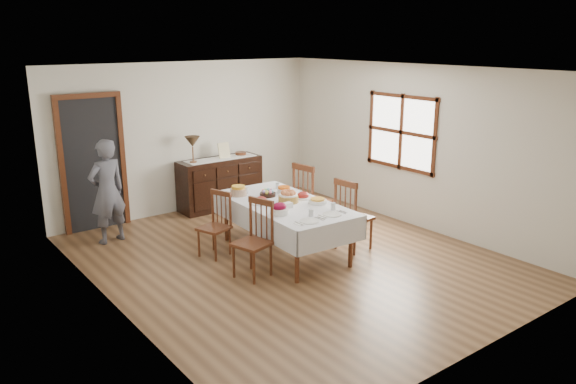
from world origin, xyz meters
TOP-DOWN VIEW (x-y plane):
  - ground at (0.00, 0.00)m, footprint 6.00×6.00m
  - room_shell at (-0.15, 0.42)m, footprint 5.02×6.02m
  - dining_table at (0.05, 0.25)m, footprint 1.23×2.25m
  - chair_left_near at (-0.72, -0.14)m, footprint 0.52×0.52m
  - chair_left_far at (-0.75, 0.78)m, footprint 0.48×0.48m
  - chair_right_near at (0.89, -0.24)m, footprint 0.48×0.48m
  - chair_right_far at (0.89, 0.70)m, footprint 0.52×0.52m
  - sideboard at (0.46, 2.72)m, footprint 1.51×0.55m
  - person at (-1.76, 2.22)m, footprint 0.58×0.43m
  - bread_basket at (0.11, 0.23)m, footprint 0.28×0.28m
  - egg_basket at (0.05, 0.66)m, footprint 0.24×0.24m
  - ham_platter_a at (-0.23, 0.43)m, footprint 0.31×0.31m
  - ham_platter_b at (0.40, 0.27)m, footprint 0.27×0.27m
  - beet_bowl at (-0.32, -0.13)m, footprint 0.25×0.25m
  - carrot_bowl at (0.35, 0.66)m, footprint 0.21×0.21m
  - pineapple_bowl at (-0.26, 0.96)m, footprint 0.24×0.24m
  - casserole_dish at (0.40, -0.06)m, footprint 0.26×0.26m
  - butter_dish at (-0.07, 0.03)m, footprint 0.14×0.10m
  - setting_left at (-0.15, -0.56)m, footprint 0.43×0.31m
  - setting_right at (0.26, -0.52)m, footprint 0.43×0.31m
  - glass_far_a at (-0.11, 0.98)m, footprint 0.07×0.07m
  - glass_far_b at (0.42, 0.92)m, footprint 0.06×0.06m
  - runner at (0.47, 2.69)m, footprint 1.30×0.35m
  - table_lamp at (-0.07, 2.69)m, footprint 0.26×0.26m
  - picture_frame at (0.55, 2.70)m, footprint 0.22×0.08m
  - deco_bowl at (0.92, 2.74)m, footprint 0.20×0.20m

SIDE VIEW (x-z plane):
  - ground at x=0.00m, z-range 0.00..0.00m
  - sideboard at x=0.46m, z-range 0.00..0.91m
  - chair_left_far at x=-0.75m, z-range 0.01..0.92m
  - chair_left_near at x=-0.72m, z-range 0.01..1.01m
  - chair_right_near at x=0.89m, z-range 0.01..1.07m
  - chair_right_far at x=0.89m, z-range 0.01..1.13m
  - dining_table at x=0.05m, z-range 0.29..1.04m
  - setting_left at x=-0.15m, z-range 0.73..0.83m
  - setting_right at x=0.26m, z-range 0.73..0.83m
  - ham_platter_a at x=-0.23m, z-range 0.73..0.84m
  - ham_platter_b at x=0.40m, z-range 0.73..0.84m
  - casserole_dish at x=0.40m, z-range 0.75..0.82m
  - butter_dish at x=-0.07m, z-range 0.75..0.82m
  - egg_basket at x=0.05m, z-range 0.74..0.85m
  - carrot_bowl at x=0.35m, z-range 0.75..0.85m
  - glass_far_b at x=0.42m, z-range 0.75..0.85m
  - glass_far_a at x=-0.11m, z-range 0.75..0.85m
  - beet_bowl at x=-0.32m, z-range 0.74..0.90m
  - pineapple_bowl at x=-0.26m, z-range 0.75..0.89m
  - bread_basket at x=0.11m, z-range 0.75..0.92m
  - person at x=-1.76m, z-range 0.00..1.68m
  - runner at x=0.47m, z-range 0.91..0.92m
  - deco_bowl at x=0.92m, z-range 0.91..0.97m
  - picture_frame at x=0.55m, z-range 0.91..1.19m
  - table_lamp at x=-0.07m, z-range 1.03..1.49m
  - room_shell at x=-0.15m, z-range 0.32..2.97m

